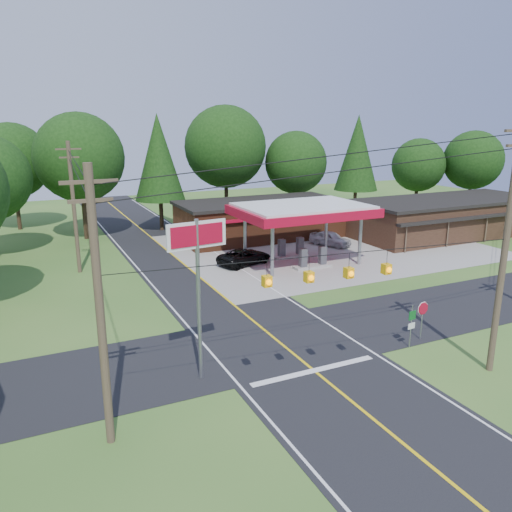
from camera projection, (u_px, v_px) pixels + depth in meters
name	position (u px, v px, depth m)	size (l,w,h in m)	color
ground	(278.00, 342.00, 26.42)	(120.00, 120.00, 0.00)	#336222
main_highway	(278.00, 341.00, 26.42)	(8.00, 120.00, 0.02)	black
cross_road	(278.00, 341.00, 26.42)	(70.00, 7.00, 0.02)	black
lane_center_yellow	(278.00, 341.00, 26.41)	(0.15, 110.00, 0.00)	yellow
gas_canopy	(302.00, 212.00, 40.40)	(10.60, 7.40, 4.88)	gray
convenience_store	(260.00, 219.00, 50.15)	(16.40, 7.55, 3.80)	brown
strip_building	(446.00, 217.00, 51.45)	(20.40, 8.75, 3.80)	#331F15
utility_pole_near_right	(505.00, 247.00, 21.87)	(1.80, 0.30, 11.50)	#473828
utility_pole_near_left	(100.00, 307.00, 16.80)	(1.80, 0.30, 10.00)	#473828
utility_pole_far_left	(74.00, 206.00, 37.52)	(1.80, 0.30, 10.00)	#473828
utility_pole_north	(72.00, 186.00, 53.11)	(0.30, 0.30, 9.50)	#473828
overhead_beacons	(330.00, 257.00, 19.17)	(17.04, 2.04, 1.03)	black
treeline_backdrop	(166.00, 165.00, 45.83)	(70.27, 51.59, 13.30)	#332316
suv_car	(245.00, 257.00, 40.78)	(4.70, 4.70, 1.31)	black
sedan_car	(330.00, 239.00, 47.08)	(4.07, 4.07, 1.39)	silver
big_stop_sign	(198.00, 261.00, 21.19)	(2.71, 0.45, 7.34)	gray
octagonal_stop_sign	(423.00, 312.00, 26.27)	(0.76, 0.13, 2.16)	gray
route_sign_post	(412.00, 323.00, 25.38)	(0.47, 0.11, 2.31)	gray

